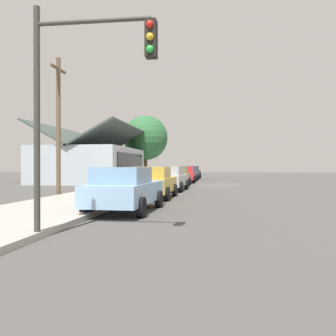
# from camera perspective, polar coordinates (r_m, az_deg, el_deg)

# --- Properties ---
(ground_plane) EXTENTS (120.00, 120.00, 0.00)m
(ground_plane) POSITION_cam_1_polar(r_m,az_deg,el_deg) (31.54, 7.08, -2.61)
(ground_plane) COLOR #4C4947
(sidewalk_curb) EXTENTS (60.00, 4.20, 0.16)m
(sidewalk_curb) POSITION_cam_1_polar(r_m,az_deg,el_deg) (32.10, -2.98, -2.42)
(sidewalk_curb) COLOR #A3A099
(sidewalk_curb) RESTS_ON ground
(car_skyblue) EXTENTS (4.68, 2.15, 1.59)m
(car_skyblue) POSITION_cam_1_polar(r_m,az_deg,el_deg) (13.02, -6.69, -3.27)
(car_skyblue) COLOR #8CB7E0
(car_skyblue) RESTS_ON ground
(car_mustard) EXTENTS (4.53, 1.98, 1.59)m
(car_mustard) POSITION_cam_1_polar(r_m,az_deg,el_deg) (18.30, -2.25, -2.22)
(car_mustard) COLOR gold
(car_mustard) RESTS_ON ground
(car_silver) EXTENTS (4.57, 2.11, 1.59)m
(car_silver) POSITION_cam_1_polar(r_m,az_deg,el_deg) (23.78, 0.34, -1.62)
(car_silver) COLOR silver
(car_silver) RESTS_ON ground
(car_olive) EXTENTS (4.92, 2.07, 1.59)m
(car_olive) POSITION_cam_1_polar(r_m,az_deg,el_deg) (29.76, 1.59, -1.22)
(car_olive) COLOR olive
(car_olive) RESTS_ON ground
(car_cherry) EXTENTS (4.57, 2.06, 1.59)m
(car_cherry) POSITION_cam_1_polar(r_m,az_deg,el_deg) (35.20, 2.67, -0.97)
(car_cherry) COLOR red
(car_cherry) RESTS_ON ground
(car_navy) EXTENTS (4.72, 2.07, 1.59)m
(car_navy) POSITION_cam_1_polar(r_m,az_deg,el_deg) (40.66, 3.29, -0.79)
(car_navy) COLOR navy
(car_navy) RESTS_ON ground
(car_charcoal) EXTENTS (4.67, 2.05, 1.59)m
(car_charcoal) POSITION_cam_1_polar(r_m,az_deg,el_deg) (46.77, 3.85, -0.64)
(car_charcoal) COLOR #2D3035
(car_charcoal) RESTS_ON ground
(storefront_building) EXTENTS (13.02, 8.22, 5.61)m
(storefront_building) POSITION_cam_1_polar(r_m,az_deg,el_deg) (36.94, -11.77, 0.67)
(storefront_building) COLOR #ADBCC6
(storefront_building) RESTS_ON ground
(shade_tree) EXTENTS (5.37, 5.37, 7.68)m
(shade_tree) POSITION_cam_1_polar(r_m,az_deg,el_deg) (44.31, -3.51, 4.69)
(shade_tree) COLOR brown
(shade_tree) RESTS_ON ground
(traffic_light_main) EXTENTS (0.37, 2.79, 5.20)m
(traffic_light_main) POSITION_cam_1_polar(r_m,az_deg,el_deg) (8.44, -13.26, 13.01)
(traffic_light_main) COLOR #383833
(traffic_light_main) RESTS_ON ground
(utility_pole_wooden) EXTENTS (1.80, 0.24, 7.50)m
(utility_pole_wooden) POSITION_cam_1_polar(r_m,az_deg,el_deg) (20.87, -16.72, 6.65)
(utility_pole_wooden) COLOR brown
(utility_pole_wooden) RESTS_ON ground
(fire_hydrant_red) EXTENTS (0.22, 0.22, 0.71)m
(fire_hydrant_red) POSITION_cam_1_polar(r_m,az_deg,el_deg) (26.85, -2.08, -2.07)
(fire_hydrant_red) COLOR red
(fire_hydrant_red) RESTS_ON sidewalk_curb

